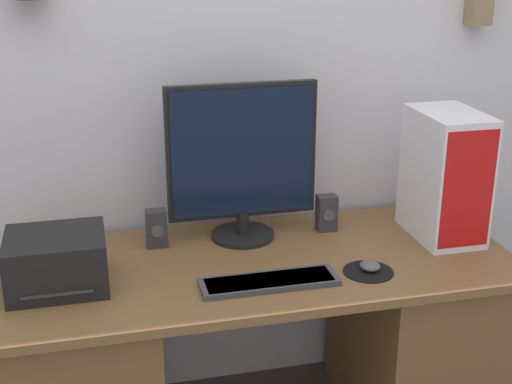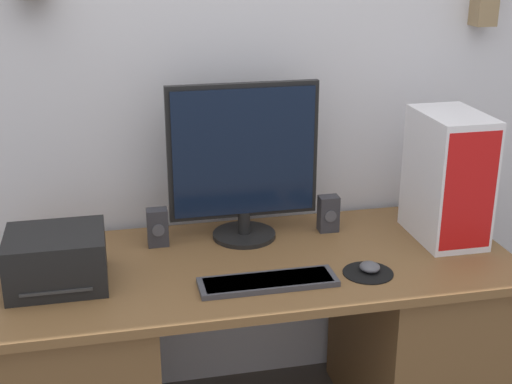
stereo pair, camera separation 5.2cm
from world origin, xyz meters
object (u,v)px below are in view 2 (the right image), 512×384
Objects in this scene: mouse at (370,267)px; speaker_right at (328,214)px; monitor at (243,159)px; speaker_left at (158,227)px; computer_tower at (448,177)px; keyboard at (268,282)px; printer at (57,259)px.

mouse is 0.54× the size of speaker_right.
speaker_left is at bearing -178.41° from monitor.
speaker_left reaches higher than mouse.
computer_tower is at bearing -12.53° from monitor.
computer_tower is (0.71, -0.16, -0.07)m from monitor.
keyboard is 5.95× the size of mouse.
monitor is 1.23× the size of computer_tower.
mouse is 1.00m from printer.
speaker_right is at bearing 94.62° from mouse.
speaker_left is at bearing 151.20° from mouse.
keyboard is at bearing -50.42° from speaker_left.
computer_tower is 3.40× the size of speaker_right.
computer_tower is 0.45m from speaker_right.
monitor is 4.17× the size of speaker_left.
printer is 2.24× the size of speaker_left.
computer_tower reaches higher than keyboard.
printer is (-1.35, -0.08, -0.15)m from computer_tower.
computer_tower is 1.36m from printer.
computer_tower reaches higher than mouse.
speaker_right is (0.96, 0.23, -0.02)m from printer.
keyboard is 0.95× the size of computer_tower.
mouse is at bearing -7.46° from printer.
speaker_left is at bearing 34.78° from printer.
printer reaches higher than keyboard.
monitor is 1.86× the size of printer.
monitor is 0.73m from computer_tower.
monitor is at bearing 177.66° from speaker_right.
printer is at bearing 167.31° from keyboard.
mouse is (0.35, -0.37, -0.28)m from monitor.
monitor reaches higher than computer_tower.
speaker_right is at bearing -0.39° from speaker_left.
speaker_left is (-0.31, 0.38, 0.06)m from keyboard.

